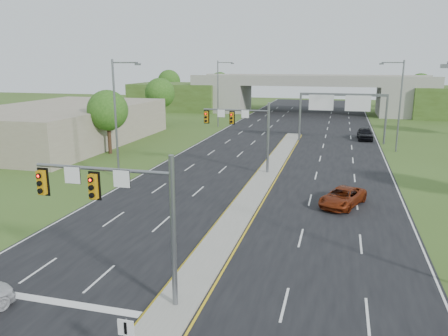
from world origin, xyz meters
name	(u,v)px	position (x,y,z in m)	size (l,w,h in m)	color
ground	(176,307)	(0.00, 0.00, 0.00)	(240.00, 240.00, 0.00)	#394F1C
road	(281,154)	(0.00, 35.00, 0.01)	(24.00, 160.00, 0.02)	black
median	(264,178)	(0.00, 23.00, 0.10)	(2.00, 54.00, 0.16)	gray
lane_markings	(268,165)	(-0.60, 28.91, 0.02)	(23.72, 160.00, 0.01)	gold
signal_mast_near	(123,204)	(-2.26, -0.07, 4.73)	(6.62, 0.60, 7.00)	slate
signal_mast_far	(245,126)	(-2.26, 24.93, 4.73)	(6.62, 0.60, 7.00)	slate
sign_gantry	(341,104)	(6.68, 44.92, 5.24)	(11.58, 0.44, 6.67)	slate
overpass	(310,97)	(0.00, 80.00, 3.55)	(80.00, 14.00, 8.10)	gray
lightpole_l_mid	(117,114)	(-13.30, 20.00, 6.10)	(2.85, 0.25, 11.00)	slate
lightpole_l_far	(219,91)	(-13.30, 55.00, 6.10)	(2.85, 0.25, 11.00)	slate
lightpole_r_far	(399,102)	(13.30, 40.00, 6.10)	(2.85, 0.25, 11.00)	slate
tree_l_near	(108,111)	(-20.00, 30.00, 5.18)	(4.80, 4.80, 7.60)	#382316
tree_l_mid	(160,93)	(-24.00, 55.00, 5.51)	(5.20, 5.20, 8.12)	#382316
tree_back_a	(169,81)	(-38.00, 94.00, 5.84)	(6.00, 6.00, 8.85)	#382316
tree_back_b	(220,83)	(-24.00, 94.00, 5.51)	(5.60, 5.60, 8.32)	#382316
tree_back_c	(420,86)	(24.00, 94.00, 5.51)	(5.60, 5.60, 8.32)	#382316
commercial_building	(62,124)	(-30.00, 35.00, 2.50)	(18.00, 30.00, 5.00)	gray
car_far_a	(343,197)	(7.17, 16.69, 0.71)	(2.29, 4.97, 1.38)	#68200A
car_far_c	(365,134)	(10.18, 48.00, 0.87)	(2.01, 5.00, 1.70)	black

